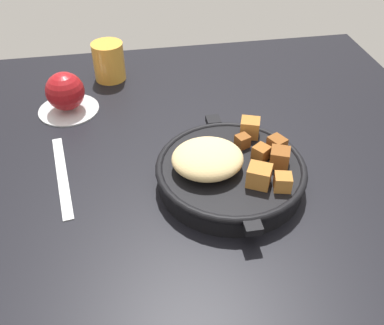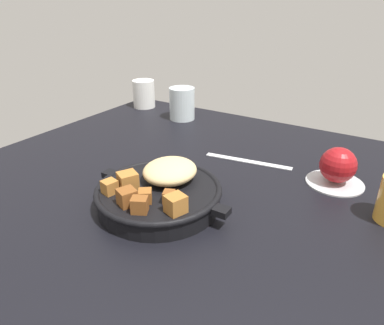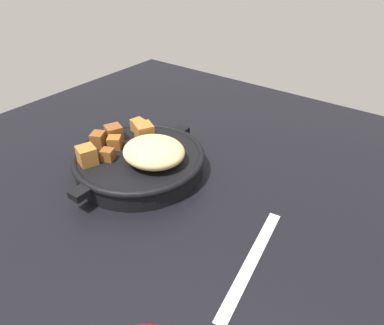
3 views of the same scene
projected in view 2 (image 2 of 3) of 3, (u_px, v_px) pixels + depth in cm
name	position (u px, v px, depth cm)	size (l,w,h in cm)	color
ground_plane	(180.00, 194.00, 71.21)	(101.80, 101.06, 2.40)	black
cast_iron_skillet	(162.00, 192.00, 64.22)	(27.59, 23.28, 7.50)	black
saucer_plate	(335.00, 182.00, 72.83)	(11.68, 11.68, 0.60)	#B7BABF
red_apple	(338.00, 165.00, 71.11)	(7.33, 7.33, 7.33)	maroon
butter_knife	(248.00, 161.00, 82.42)	(20.56, 1.60, 0.36)	silver
water_glass_tall	(182.00, 104.00, 109.06)	(7.90, 7.90, 9.87)	silver
white_creamer_pitcher	(144.00, 94.00, 121.04)	(7.47, 7.47, 9.27)	white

